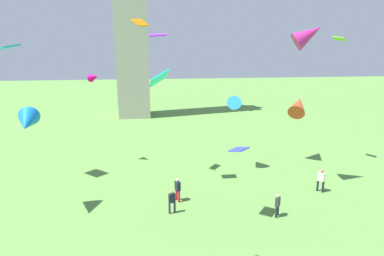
{
  "coord_description": "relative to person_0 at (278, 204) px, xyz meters",
  "views": [
    {
      "loc": [
        -4.87,
        -0.31,
        10.73
      ],
      "look_at": [
        -2.19,
        19.39,
        5.79
      ],
      "focal_mm": 29.57,
      "sensor_mm": 36.0,
      "label": 1
    }
  ],
  "objects": [
    {
      "name": "kite_flying_1",
      "position": [
        -18.52,
        8.06,
        10.01
      ],
      "size": [
        2.08,
        2.1,
        0.47
      ],
      "rotation": [
        0.0,
        0.0,
        5.49
      ],
      "color": "#1198D4"
    },
    {
      "name": "kite_flying_6",
      "position": [
        6.07,
        10.4,
        4.62
      ],
      "size": [
        2.85,
        3.15,
        2.48
      ],
      "rotation": [
        0.0,
        0.0,
        2.55
      ],
      "color": "#BF421E"
    },
    {
      "name": "kite_flying_5",
      "position": [
        -7.37,
        5.63,
        10.85
      ],
      "size": [
        1.23,
        0.85,
        0.3
      ],
      "rotation": [
        0.0,
        0.0,
        3.14
      ],
      "color": "#8927E5"
    },
    {
      "name": "kite_flying_8",
      "position": [
        -2.72,
        0.11,
        3.84
      ],
      "size": [
        1.5,
        1.53,
        0.29
      ],
      "rotation": [
        0.0,
        0.0,
        3.99
      ],
      "color": "#3240EB"
    },
    {
      "name": "kite_flying_9",
      "position": [
        -7.72,
        -5.53,
        8.75
      ],
      "size": [
        0.79,
        1.26,
        0.81
      ],
      "rotation": [
        0.0,
        0.0,
        1.67
      ],
      "color": "#1ED1CE"
    },
    {
      "name": "person_1",
      "position": [
        -6.3,
        3.07,
        0.1
      ],
      "size": [
        0.42,
        0.53,
        1.77
      ],
      "rotation": [
        0.0,
        0.0,
        1.97
      ],
      "color": "red",
      "rests_on": "ground_plane"
    },
    {
      "name": "person_3",
      "position": [
        -6.84,
        1.38,
        0.03
      ],
      "size": [
        0.5,
        0.35,
        1.64
      ],
      "rotation": [
        0.0,
        0.0,
        0.25
      ],
      "color": "#2D3338",
      "rests_on": "ground_plane"
    },
    {
      "name": "kite_flying_4",
      "position": [
        3.25,
        4.11,
        10.87
      ],
      "size": [
        2.66,
        1.91,
        2.23
      ],
      "rotation": [
        0.0,
        0.0,
        1.34
      ],
      "color": "#B6217A"
    },
    {
      "name": "kite_flying_7",
      "position": [
        -15.64,
        2.17,
        5.49
      ],
      "size": [
        1.58,
        2.25,
        1.71
      ],
      "rotation": [
        0.0,
        0.0,
        0.14
      ],
      "color": "blue"
    },
    {
      "name": "kite_flying_10",
      "position": [
        8.72,
        9.05,
        10.77
      ],
      "size": [
        1.14,
        1.28,
        0.46
      ],
      "rotation": [
        0.0,
        0.0,
        2.15
      ],
      "color": "#68BE22"
    },
    {
      "name": "kite_flying_2",
      "position": [
        -12.97,
        11.59,
        7.44
      ],
      "size": [
        1.38,
        1.35,
        0.97
      ],
      "rotation": [
        0.0,
        0.0,
        0.83
      ],
      "color": "#C90577"
    },
    {
      "name": "kite_flying_3",
      "position": [
        -8.64,
        7.93,
        11.86
      ],
      "size": [
        1.5,
        1.55,
        0.67
      ],
      "rotation": [
        0.0,
        0.0,
        0.93
      ],
      "color": "orange"
    },
    {
      "name": "kite_flying_0",
      "position": [
        -0.73,
        8.97,
        4.9
      ],
      "size": [
        1.68,
        2.41,
        2.06
      ],
      "rotation": [
        0.0,
        0.0,
        2.95
      ],
      "color": "#2085DA"
    },
    {
      "name": "person_5",
      "position": [
        4.8,
        3.16,
        0.14
      ],
      "size": [
        0.53,
        0.54,
        1.83
      ],
      "rotation": [
        0.0,
        0.0,
        2.32
      ],
      "color": "#1E2333",
      "rests_on": "ground_plane"
    },
    {
      "name": "person_0",
      "position": [
        0.0,
        0.0,
        0.0
      ],
      "size": [
        0.45,
        0.47,
        1.59
      ],
      "rotation": [
        0.0,
        0.0,
        4.02
      ],
      "color": "#1E2333",
      "rests_on": "ground_plane"
    }
  ]
}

